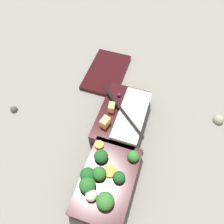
% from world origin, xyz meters
% --- Properties ---
extents(ground_plane, '(3.00, 3.00, 0.00)m').
position_xyz_m(ground_plane, '(0.00, 0.00, 0.00)').
color(ground_plane, slate).
extents(bento_tray_vegetable, '(0.21, 0.13, 0.08)m').
position_xyz_m(bento_tray_vegetable, '(-0.10, -0.02, 0.03)').
color(bento_tray_vegetable, black).
rests_on(bento_tray_vegetable, ground_plane).
extents(bento_tray_rice, '(0.21, 0.17, 0.08)m').
position_xyz_m(bento_tray_rice, '(0.10, -0.00, 0.03)').
color(bento_tray_rice, black).
rests_on(bento_tray_rice, ground_plane).
extents(bento_lid, '(0.21, 0.13, 0.01)m').
position_xyz_m(bento_lid, '(0.28, 0.11, 0.01)').
color(bento_lid, black).
rests_on(bento_lid, ground_plane).
extents(pebble_1, '(0.02, 0.02, 0.02)m').
position_xyz_m(pebble_1, '(0.03, 0.35, 0.01)').
color(pebble_1, '#474442').
rests_on(pebble_1, ground_plane).
extents(pebble_2, '(0.03, 0.03, 0.03)m').
position_xyz_m(pebble_2, '(0.20, -0.29, 0.01)').
color(pebble_2, gray).
rests_on(pebble_2, ground_plane).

